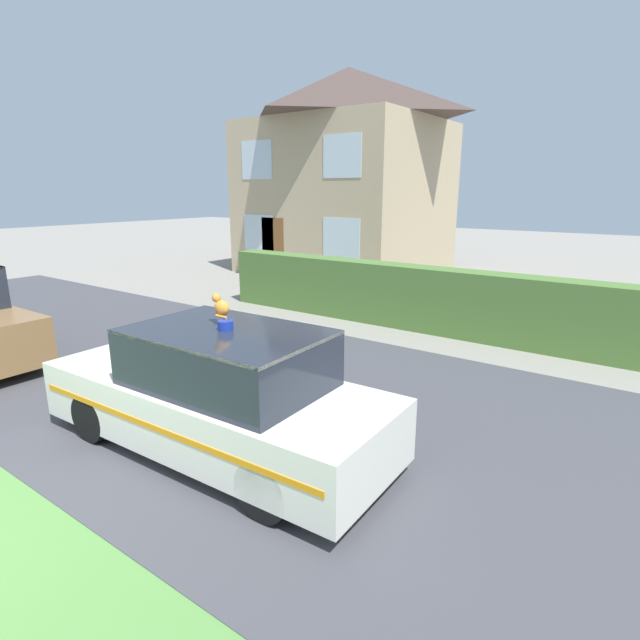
# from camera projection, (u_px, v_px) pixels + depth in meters

# --- Properties ---
(road_strip) EXTENTS (28.00, 6.68, 0.01)m
(road_strip) POSITION_uv_depth(u_px,v_px,m) (260.00, 391.00, 7.75)
(road_strip) COLOR #424247
(road_strip) RESTS_ON ground
(garden_hedge) EXTENTS (11.19, 0.66, 1.41)m
(garden_hedge) POSITION_uv_depth(u_px,v_px,m) (433.00, 300.00, 10.92)
(garden_hedge) COLOR #4C7233
(garden_hedge) RESTS_ON ground
(police_car) EXTENTS (4.52, 1.78, 1.63)m
(police_car) POSITION_uv_depth(u_px,v_px,m) (217.00, 393.00, 5.85)
(police_car) COLOR black
(police_car) RESTS_ON road_strip
(cat) EXTENTS (0.29, 0.17, 0.26)m
(cat) POSITION_uv_depth(u_px,v_px,m) (221.00, 306.00, 5.72)
(cat) COLOR orange
(cat) RESTS_ON police_car
(house_left) EXTENTS (6.81, 6.44, 7.34)m
(house_left) POSITION_uv_depth(u_px,v_px,m) (347.00, 171.00, 18.84)
(house_left) COLOR tan
(house_left) RESTS_ON ground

